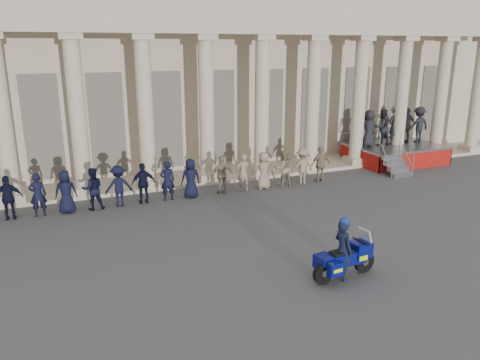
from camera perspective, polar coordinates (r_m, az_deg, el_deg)
The scene contains 6 objects.
ground at distance 13.34m, azimuth 1.92°, elevation -9.84°, with size 90.00×90.00×0.00m, color #3E3E41.
building at distance 26.17m, azimuth -11.78°, elevation 12.86°, with size 40.00×12.50×9.00m.
officer_rank at distance 17.92m, azimuth -17.61°, elevation -1.04°, with size 19.83×0.60×1.58m.
reviewing_stand at distance 25.43m, azimuth 18.53°, elevation 5.45°, with size 4.50×4.26×2.76m.
motorcycle at distance 12.53m, azimuth 12.73°, elevation -9.30°, with size 1.95×0.83×1.25m.
rider at distance 12.33m, azimuth 12.44°, elevation -8.11°, with size 0.44×0.63×1.71m.
Camera 1 is at (-5.00, -10.91, 5.81)m, focal length 35.00 mm.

